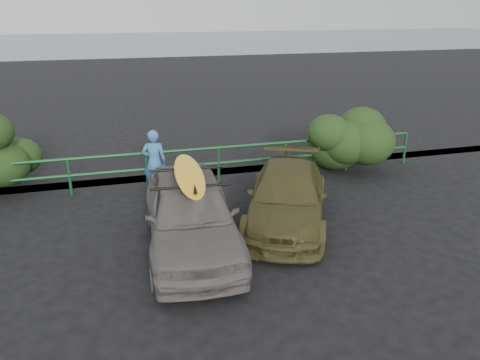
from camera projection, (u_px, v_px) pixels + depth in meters
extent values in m
plane|color=black|center=(226.00, 278.00, 8.61)|extent=(80.00, 80.00, 0.00)
plane|color=slate|center=(121.00, 43.00, 62.84)|extent=(200.00, 200.00, 0.00)
imported|color=#635C58|center=(191.00, 214.00, 9.46)|extent=(2.08, 4.58, 1.52)
imported|color=#46421F|center=(287.00, 196.00, 10.69)|extent=(3.34, 4.64, 1.25)
imported|color=teal|center=(154.00, 162.00, 12.25)|extent=(0.70, 0.53, 1.74)
ellipsoid|color=yellow|center=(189.00, 174.00, 9.16)|extent=(0.73, 2.71, 0.08)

